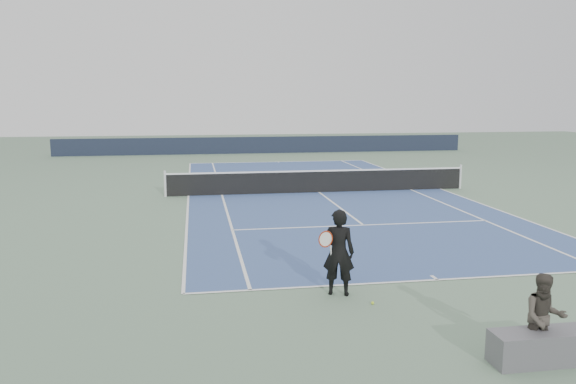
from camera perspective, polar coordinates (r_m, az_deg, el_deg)
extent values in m
plane|color=slate|center=(23.90, 3.17, -0.05)|extent=(80.00, 80.00, 0.00)
cube|color=#385186|center=(23.90, 3.17, -0.04)|extent=(10.97, 23.77, 0.01)
cylinder|color=silver|center=(23.28, -12.38, 0.82)|extent=(0.10, 0.10, 1.07)
cylinder|color=silver|center=(25.97, 17.11, 1.50)|extent=(0.10, 0.10, 1.07)
cube|color=black|center=(23.83, 3.18, 1.04)|extent=(12.80, 0.03, 0.90)
cube|color=white|center=(23.76, 3.19, 2.16)|extent=(12.80, 0.04, 0.06)
cube|color=black|center=(41.34, -2.24, 4.80)|extent=(30.00, 0.25, 1.20)
imported|color=black|center=(11.39, 5.15, -6.11)|extent=(0.79, 0.67, 1.77)
torus|color=#95260C|center=(11.20, 3.85, -4.80)|extent=(0.34, 0.18, 0.36)
cylinder|color=white|center=(11.20, 3.85, -4.80)|extent=(0.29, 0.14, 0.32)
cylinder|color=white|center=(11.32, 4.39, -6.01)|extent=(0.08, 0.13, 0.27)
sphere|color=#B7D92C|center=(11.18, 8.59, -11.08)|extent=(0.06, 0.06, 0.06)
cube|color=#5A595E|center=(9.53, 24.38, -14.15)|extent=(1.63, 0.92, 0.50)
imported|color=#403A33|center=(9.36, 24.57, -11.51)|extent=(0.76, 0.67, 1.33)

